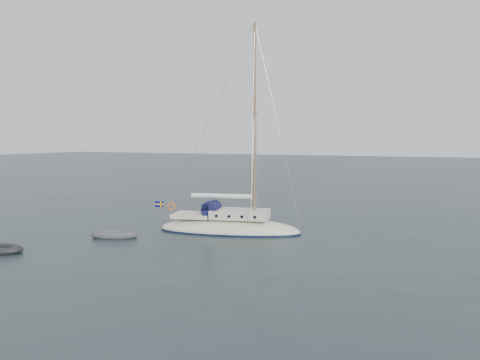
% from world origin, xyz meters
% --- Properties ---
extents(ground, '(300.00, 300.00, 0.00)m').
position_xyz_m(ground, '(0.00, 0.00, 0.00)').
color(ground, black).
rests_on(ground, ground).
extents(sailboat, '(10.65, 3.19, 15.17)m').
position_xyz_m(sailboat, '(-1.34, 3.00, 1.15)').
color(sailboat, white).
rests_on(sailboat, ground).
extents(dinghy, '(3.15, 1.42, 0.45)m').
position_xyz_m(dinghy, '(-7.66, -1.72, 0.20)').
color(dinghy, '#4B4B50').
rests_on(dinghy, ground).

